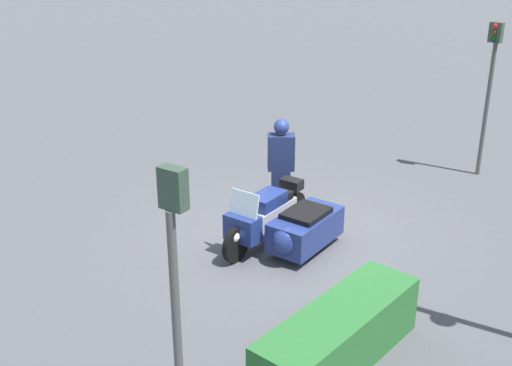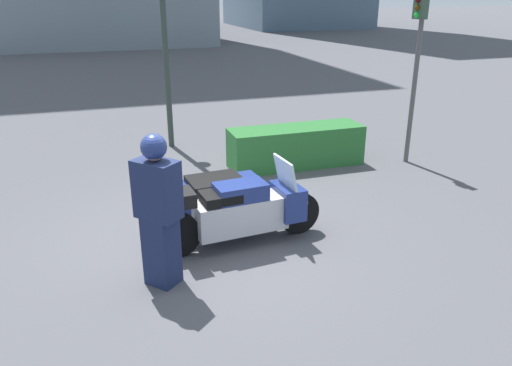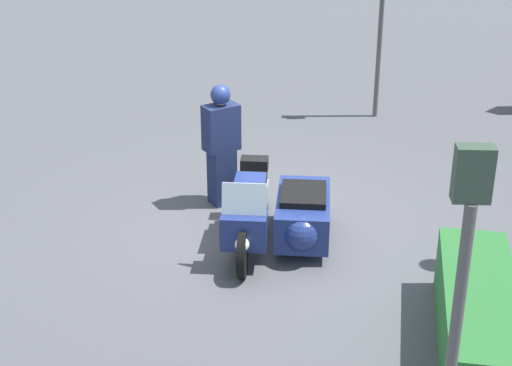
% 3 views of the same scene
% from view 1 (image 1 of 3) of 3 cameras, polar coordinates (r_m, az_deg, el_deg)
% --- Properties ---
extents(ground_plane, '(160.00, 160.00, 0.00)m').
position_cam_1_polar(ground_plane, '(11.37, 3.51, -4.60)').
color(ground_plane, '#4C4C51').
extents(police_motorcycle, '(2.35, 1.37, 1.14)m').
position_cam_1_polar(police_motorcycle, '(10.72, 2.64, -3.65)').
color(police_motorcycle, black).
rests_on(police_motorcycle, ground).
extents(officer_rider, '(0.55, 0.57, 1.81)m').
position_cam_1_polar(officer_rider, '(11.91, 2.23, 1.76)').
color(officer_rider, '#192347').
rests_on(officer_rider, ground).
extents(hedge_bush_curbside, '(2.61, 0.76, 0.77)m').
position_cam_1_polar(hedge_bush_curbside, '(8.20, 7.38, -13.40)').
color(hedge_bush_curbside, '#28662D').
rests_on(hedge_bush_curbside, ground).
extents(traffic_light_near, '(0.23, 0.28, 3.13)m').
position_cam_1_polar(traffic_light_near, '(6.15, -7.13, -7.86)').
color(traffic_light_near, '#4C4C4C').
rests_on(traffic_light_near, ground).
extents(traffic_light_far, '(0.23, 0.27, 3.26)m').
position_cam_1_polar(traffic_light_far, '(14.19, 20.10, 8.85)').
color(traffic_light_far, '#4C4C4C').
rests_on(traffic_light_far, ground).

